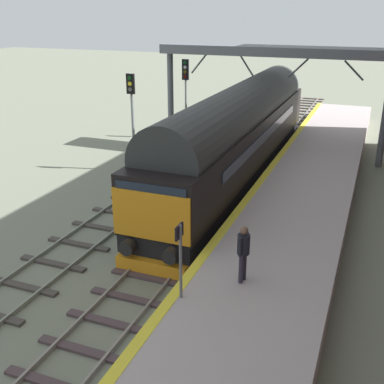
{
  "coord_description": "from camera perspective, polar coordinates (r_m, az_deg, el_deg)",
  "views": [
    {
      "loc": [
        6.1,
        -16.54,
        8.04
      ],
      "look_at": [
        0.2,
        -1.56,
        1.79
      ],
      "focal_mm": 44.52,
      "sensor_mm": 36.0,
      "label": 1
    }
  ],
  "objects": [
    {
      "name": "waiting_passenger",
      "position": [
        12.94,
        6.17,
        -6.79
      ],
      "size": [
        0.39,
        0.5,
        1.64
      ],
      "rotation": [
        0.0,
        0.0,
        1.41
      ],
      "color": "#2C2736",
      "rests_on": "station_platform"
    },
    {
      "name": "station_platform",
      "position": [
        18.35,
        11.76,
        -3.52
      ],
      "size": [
        4.0,
        44.0,
        1.01
      ],
      "color": "#B4A6A6",
      "rests_on": "ground"
    },
    {
      "name": "diesel_locomotive",
      "position": [
        23.1,
        5.58,
        7.21
      ],
      "size": [
        2.74,
        19.55,
        4.68
      ],
      "color": "black",
      "rests_on": "ground"
    },
    {
      "name": "ground_plane",
      "position": [
        19.38,
        1.14,
        -3.3
      ],
      "size": [
        140.0,
        140.0,
        0.0
      ],
      "primitive_type": "plane",
      "color": "slate",
      "rests_on": "ground"
    },
    {
      "name": "track_adjacent_west",
      "position": [
        20.66,
        -7.63,
        -1.72
      ],
      "size": [
        2.5,
        60.0,
        0.15
      ],
      "color": "gray",
      "rests_on": "ground"
    },
    {
      "name": "signal_post_near",
      "position": [
        24.53,
        -7.19,
        9.67
      ],
      "size": [
        0.44,
        0.22,
        5.02
      ],
      "color": "gray",
      "rests_on": "ground"
    },
    {
      "name": "track_main",
      "position": [
        19.36,
        1.14,
        -3.16
      ],
      "size": [
        2.5,
        60.0,
        0.15
      ],
      "color": "gray",
      "rests_on": "ground"
    },
    {
      "name": "overhead_footbridge",
      "position": [
        27.29,
        9.64,
        15.67
      ],
      "size": [
        12.66,
        2.0,
        6.1
      ],
      "color": "slate",
      "rests_on": "ground"
    },
    {
      "name": "signal_post_mid",
      "position": [
        30.9,
        -0.76,
        12.36
      ],
      "size": [
        0.44,
        0.22,
        5.06
      ],
      "color": "gray",
      "rests_on": "ground"
    },
    {
      "name": "platform_number_sign",
      "position": [
        12.0,
        -1.44,
        -7.0
      ],
      "size": [
        0.1,
        0.44,
        2.06
      ],
      "color": "slate",
      "rests_on": "station_platform"
    }
  ]
}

